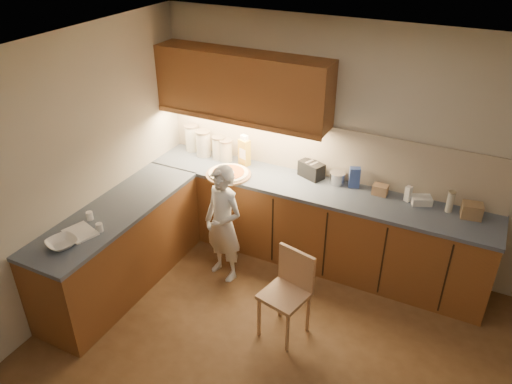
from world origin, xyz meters
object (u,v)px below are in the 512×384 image
pizza_on_board (229,174)px  toaster (311,170)px  child (223,224)px  oil_jug (244,151)px  wooden_chair (289,288)px

pizza_on_board → toaster: bearing=24.5°
child → oil_jug: 0.95m
pizza_on_board → toaster: (0.82, 0.37, 0.07)m
toaster → wooden_chair: bearing=-53.8°
wooden_chair → child: bearing=168.1°
child → pizza_on_board: bearing=128.7°
child → wooden_chair: child is taller
toaster → oil_jug: bearing=-153.0°
wooden_chair → toaster: 1.45m
wooden_chair → oil_jug: oil_jug is taller
pizza_on_board → wooden_chair: 1.55m
child → wooden_chair: size_ratio=1.53×
pizza_on_board → toaster: pizza_on_board is taller
wooden_chair → toaster: toaster is taller
pizza_on_board → toaster: 0.90m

